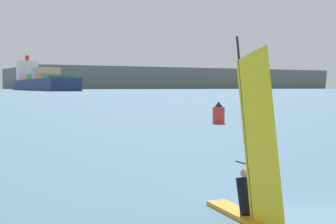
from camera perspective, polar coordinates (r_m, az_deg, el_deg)
name	(u,v)px	position (r m, az deg, el deg)	size (l,w,h in m)	color
ground_plane	(330,221)	(13.41, 17.78, -11.62)	(4000.00, 4000.00, 0.00)	#476B84
windsurfer	(249,171)	(12.72, 9.13, -6.57)	(0.87, 3.50, 4.65)	orange
cargo_ship	(40,82)	(502.58, -14.22, 3.33)	(63.34, 214.00, 37.72)	navy
distant_headland	(275,80)	(1113.81, 11.94, 3.53)	(1090.60, 234.20, 35.84)	#60665B
channel_buoy	(219,114)	(46.14, 5.72, -0.19)	(1.09, 1.09, 2.00)	red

